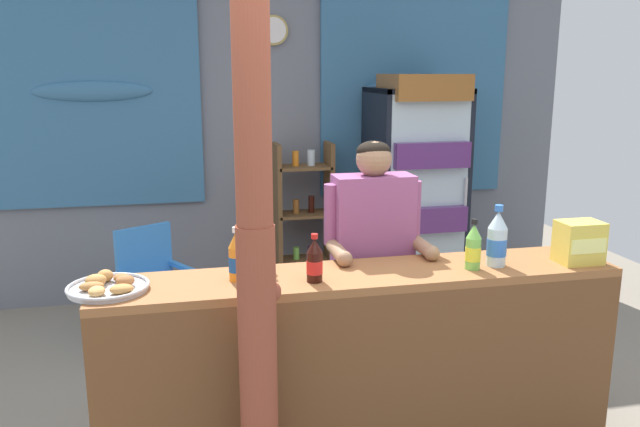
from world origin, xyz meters
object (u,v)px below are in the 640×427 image
(soda_bottle_water, at_px, (497,240))
(pastry_tray, at_px, (108,286))
(plastic_lawn_chair, at_px, (154,281))
(shopkeeper, at_px, (373,247))
(soda_bottle_orange_soda, at_px, (236,258))
(soda_bottle_iced_tea, at_px, (263,249))
(soda_bottle_cola, at_px, (315,261))
(stall_counter, at_px, (367,357))
(soda_bottle_lime_soda, at_px, (473,248))
(drink_fridge, at_px, (416,179))
(timber_post, at_px, (255,239))
(snack_box_instant_noodle, at_px, (579,242))
(bottle_shelf_rack, at_px, (304,219))

(soda_bottle_water, bearing_deg, pastry_tray, 179.30)
(plastic_lawn_chair, xyz_separation_m, shopkeeper, (1.21, -1.17, 0.49))
(soda_bottle_orange_soda, distance_m, soda_bottle_iced_tea, 0.20)
(soda_bottle_cola, height_order, pastry_tray, soda_bottle_cola)
(stall_counter, distance_m, plastic_lawn_chair, 1.95)
(soda_bottle_lime_soda, bearing_deg, plastic_lawn_chair, 134.56)
(soda_bottle_orange_soda, bearing_deg, drink_fridge, 51.33)
(timber_post, bearing_deg, soda_bottle_water, 15.68)
(plastic_lawn_chair, bearing_deg, soda_bottle_cola, -64.05)
(stall_counter, height_order, soda_bottle_cola, soda_bottle_cola)
(stall_counter, height_order, snack_box_instant_noodle, snack_box_instant_noodle)
(bottle_shelf_rack, bearing_deg, soda_bottle_cola, -99.88)
(timber_post, height_order, bottle_shelf_rack, timber_post)
(timber_post, relative_size, soda_bottle_lime_soda, 10.62)
(soda_bottle_water, bearing_deg, soda_bottle_cola, -177.18)
(soda_bottle_iced_tea, xyz_separation_m, soda_bottle_cola, (0.21, -0.24, -0.00))
(shopkeeper, relative_size, snack_box_instant_noodle, 7.34)
(soda_bottle_cola, xyz_separation_m, pastry_tray, (-0.91, 0.07, -0.07))
(plastic_lawn_chair, height_order, soda_bottle_lime_soda, soda_bottle_lime_soda)
(pastry_tray, bearing_deg, snack_box_instant_noodle, -1.69)
(soda_bottle_iced_tea, bearing_deg, soda_bottle_water, -9.56)
(stall_counter, bearing_deg, plastic_lawn_chair, 122.54)
(soda_bottle_iced_tea, relative_size, soda_bottle_cola, 1.03)
(soda_bottle_water, bearing_deg, stall_counter, -175.13)
(timber_post, xyz_separation_m, soda_bottle_water, (1.23, 0.35, -0.17))
(shopkeeper, height_order, snack_box_instant_noodle, shopkeeper)
(soda_bottle_iced_tea, xyz_separation_m, pastry_tray, (-0.71, -0.17, -0.08))
(bottle_shelf_rack, distance_m, soda_bottle_orange_soda, 2.47)
(timber_post, height_order, soda_bottle_lime_soda, timber_post)
(soda_bottle_cola, bearing_deg, timber_post, -135.22)
(bottle_shelf_rack, relative_size, plastic_lawn_chair, 1.55)
(soda_bottle_orange_soda, bearing_deg, soda_bottle_lime_soda, -3.66)
(soda_bottle_cola, bearing_deg, pastry_tray, 175.72)
(soda_bottle_water, bearing_deg, soda_bottle_lime_soda, -169.26)
(stall_counter, distance_m, pastry_tray, 1.24)
(stall_counter, relative_size, soda_bottle_iced_tea, 10.79)
(timber_post, bearing_deg, drink_fridge, 56.77)
(shopkeeper, xyz_separation_m, snack_box_instant_noodle, (0.94, -0.46, 0.09))
(pastry_tray, bearing_deg, timber_post, -31.13)
(drink_fridge, xyz_separation_m, shopkeeper, (-0.90, -1.72, -0.06))
(soda_bottle_lime_soda, distance_m, pastry_tray, 1.71)
(drink_fridge, distance_m, bottle_shelf_rack, 0.99)
(shopkeeper, bearing_deg, timber_post, -133.58)
(soda_bottle_cola, bearing_deg, stall_counter, -2.66)
(soda_bottle_orange_soda, height_order, soda_bottle_lime_soda, soda_bottle_orange_soda)
(plastic_lawn_chair, relative_size, shopkeeper, 0.55)
(soda_bottle_iced_tea, height_order, pastry_tray, soda_bottle_iced_tea)
(pastry_tray, bearing_deg, bottle_shelf_rack, 60.37)
(stall_counter, distance_m, soda_bottle_orange_soda, 0.79)
(soda_bottle_orange_soda, relative_size, snack_box_instant_noodle, 1.19)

